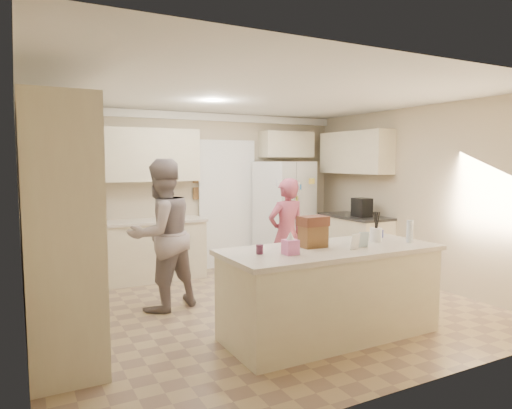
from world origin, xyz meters
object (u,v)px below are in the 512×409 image
coffee_maker (362,207)px  dollhouse_body (313,237)px  refrigerator (285,213)px  utensil_crock (376,235)px  island_base (330,294)px  tissue_box (290,247)px  teen_girl (286,235)px  teen_boy (161,235)px

coffee_maker → dollhouse_body: bearing=-140.7°
refrigerator → coffee_maker: size_ratio=6.00×
refrigerator → utensil_crock: refrigerator is taller
island_base → tissue_box: (-0.55, -0.10, 0.56)m
island_base → teen_girl: teen_girl is taller
dollhouse_body → teen_boy: bearing=126.4°
coffee_maker → teen_girl: 1.61m
refrigerator → tissue_box: bearing=-136.6°
teen_girl → utensil_crock: bearing=94.1°
utensil_crock → teen_boy: (-1.94, 1.60, -0.08)m
coffee_maker → teen_boy: size_ratio=0.16×
coffee_maker → teen_girl: (-1.57, -0.25, -0.28)m
refrigerator → dollhouse_body: size_ratio=6.92×
teen_boy → teen_girl: 1.78m
coffee_maker → dollhouse_body: coffee_maker is taller
tissue_box → teen_girl: bearing=59.4°
dollhouse_body → teen_girl: size_ratio=0.17×
teen_girl → tissue_box: bearing=57.6°
dollhouse_body → teen_girl: (0.63, 1.55, -0.25)m
island_base → teen_boy: size_ratio=1.20×
refrigerator → island_base: (-1.32, -3.06, -0.46)m
island_base → utensil_crock: 0.86m
refrigerator → tissue_box: refrigerator is taller
utensil_crock → teen_girl: 1.62m
refrigerator → teen_boy: teen_boy is taller
utensil_crock → teen_boy: bearing=140.5°
refrigerator → coffee_maker: refrigerator is taller
refrigerator → island_base: refrigerator is taller
coffee_maker → utensil_crock: bearing=-127.1°
refrigerator → utensil_crock: size_ratio=12.00×
teen_girl → coffee_maker: bearing=-172.7°
tissue_box → teen_boy: teen_boy is taller
dollhouse_body → refrigerator: bearing=63.6°
island_base → tissue_box: bearing=-169.7°
tissue_box → teen_girl: teen_girl is taller
island_base → tissue_box: tissue_box is taller
island_base → tissue_box: 0.79m
teen_boy → teen_girl: (1.78, -0.00, -0.13)m
dollhouse_body → tissue_box: bearing=-153.4°
teen_boy → teen_girl: teen_boy is taller
utensil_crock → dollhouse_body: 0.80m
island_base → teen_boy: teen_boy is taller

